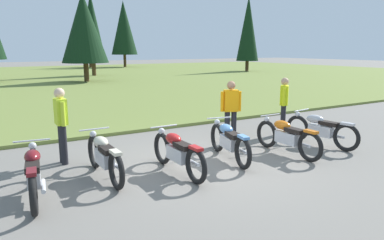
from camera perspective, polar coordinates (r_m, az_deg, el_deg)
name	(u,v)px	position (r m, az deg, el deg)	size (l,w,h in m)	color
ground_plane	(206,165)	(7.89, 2.26, -7.16)	(140.00, 140.00, 0.00)	slate
grass_moorland	(34,79)	(32.23, -23.69, 5.95)	(80.00, 44.00, 0.10)	olive
forest_treeline	(20,28)	(36.52, -25.58, 13.02)	(43.23, 24.94, 8.54)	#47331E
motorcycle_maroon	(34,173)	(6.65, -23.78, -7.70)	(0.62, 2.09, 0.88)	black
motorcycle_cream	(104,156)	(7.24, -13.75, -5.55)	(0.62, 2.10, 0.88)	black
motorcycle_red	(177,152)	(7.30, -2.32, -5.08)	(0.62, 2.10, 0.88)	black
motorcycle_sky_blue	(229,141)	(8.21, 5.88, -3.28)	(0.71, 2.07, 0.88)	black
motorcycle_orange	(287,136)	(8.88, 14.78, -2.49)	(0.62, 2.10, 0.88)	black
motorcycle_silver	(320,129)	(9.92, 19.65, -1.36)	(0.65, 2.09, 0.88)	black
rider_near_row_end	(284,103)	(10.82, 14.34, 2.70)	(0.43, 0.41, 1.67)	black
rider_checking_bike	(231,109)	(9.45, 6.16, 1.79)	(0.51, 0.34, 1.67)	black
rider_in_hivis_vest	(61,121)	(8.27, -19.99, -0.18)	(0.22, 0.55, 1.67)	black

